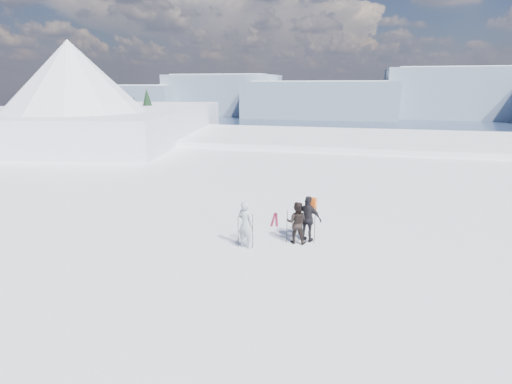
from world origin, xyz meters
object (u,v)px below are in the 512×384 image
at_px(skier_dark, 297,223).
at_px(skis_loose, 275,219).
at_px(skier_pack, 308,219).
at_px(skier_grey, 245,224).

bearing_deg(skier_dark, skis_loose, -61.01).
relative_size(skier_dark, skier_pack, 0.90).
bearing_deg(skier_pack, skier_grey, 42.19).
relative_size(skier_grey, skier_pack, 1.00).
bearing_deg(skis_loose, skier_grey, -97.65).
bearing_deg(skier_pack, skier_dark, 45.57).
bearing_deg(skis_loose, skier_pack, -51.95).
bearing_deg(skier_grey, skier_pack, -131.91).
xyz_separation_m(skier_dark, skis_loose, (-1.24, 2.30, -0.76)).
distance_m(skier_pack, skis_loose, 2.76).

